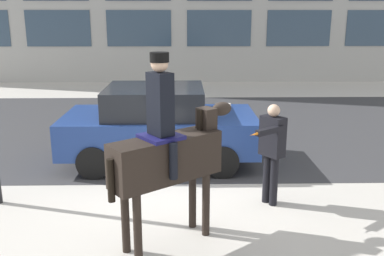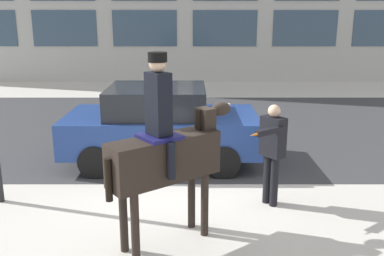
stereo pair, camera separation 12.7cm
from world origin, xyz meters
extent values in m
plane|color=beige|center=(0.00, 0.00, 0.00)|extent=(80.00, 80.00, 0.00)
cube|color=#38383A|center=(0.00, 4.75, 0.00)|extent=(24.66, 8.50, 0.01)
cube|color=#33475B|center=(-5.42, 12.83, 2.44)|extent=(2.89, 0.02, 1.59)
cube|color=#33475B|center=(-1.81, 12.83, 2.44)|extent=(2.89, 0.02, 1.59)
cube|color=#33475B|center=(1.81, 12.83, 2.44)|extent=(2.89, 0.02, 1.59)
cube|color=#33475B|center=(5.42, 12.83, 2.44)|extent=(2.89, 0.02, 1.59)
cube|color=#33475B|center=(9.04, 12.83, 2.44)|extent=(2.89, 0.02, 1.59)
cube|color=black|center=(-0.04, -1.59, 1.23)|extent=(1.51, 1.29, 0.59)
cylinder|color=black|center=(0.32, -1.12, 0.47)|extent=(0.11, 0.11, 0.94)
cylinder|color=black|center=(0.50, -1.37, 0.47)|extent=(0.11, 0.11, 0.94)
cylinder|color=black|center=(-0.58, -1.80, 0.47)|extent=(0.11, 0.11, 0.94)
cylinder|color=black|center=(-0.39, -2.05, 0.47)|extent=(0.11, 0.11, 0.94)
cube|color=black|center=(0.51, -1.17, 1.57)|extent=(0.31, 0.31, 0.50)
cube|color=black|center=(0.41, -1.24, 1.59)|extent=(0.08, 0.09, 0.45)
ellipsoid|color=black|center=(0.73, -1.00, 1.77)|extent=(0.38, 0.36, 0.20)
cube|color=silver|center=(0.81, -0.94, 1.79)|extent=(0.12, 0.11, 0.08)
cylinder|color=black|center=(-0.69, -2.08, 1.13)|extent=(0.09, 0.09, 0.55)
cube|color=#14144C|center=(-0.10, -1.63, 1.55)|extent=(0.66, 0.67, 0.05)
cube|color=black|center=(-0.10, -1.63, 1.98)|extent=(0.37, 0.39, 0.80)
sphere|color=#D1A889|center=(-0.10, -1.63, 2.49)|extent=(0.22, 0.22, 0.22)
cylinder|color=black|center=(-0.10, -1.63, 2.57)|extent=(0.24, 0.24, 0.12)
cylinder|color=black|center=(-0.26, -1.42, 1.29)|extent=(0.11, 0.11, 0.48)
cylinder|color=black|center=(0.06, -1.85, 1.29)|extent=(0.11, 0.11, 0.48)
cylinder|color=black|center=(1.67, -0.41, 0.42)|extent=(0.13, 0.13, 0.84)
cylinder|color=black|center=(1.58, -0.28, 0.42)|extent=(0.13, 0.13, 0.84)
cube|color=black|center=(1.62, -0.34, 1.17)|extent=(0.42, 0.45, 0.65)
sphere|color=#D1A889|center=(1.62, -0.34, 1.60)|extent=(0.20, 0.20, 0.20)
cube|color=black|center=(1.51, -0.65, 1.35)|extent=(0.49, 0.40, 0.09)
cone|color=orange|center=(1.23, -0.86, 1.35)|extent=(0.17, 0.14, 0.04)
cube|color=navy|center=(-0.31, 1.78, 0.69)|extent=(3.99, 2.00, 0.73)
cube|color=black|center=(-0.41, 1.78, 1.34)|extent=(1.99, 1.76, 0.57)
cylinder|color=black|center=(0.93, 0.86, 0.32)|extent=(0.65, 0.24, 0.65)
cylinder|color=black|center=(0.93, 2.70, 0.32)|extent=(0.65, 0.24, 0.65)
cylinder|color=black|center=(-1.54, 0.86, 0.32)|extent=(0.65, 0.24, 0.65)
cylinder|color=black|center=(-1.54, 2.70, 0.32)|extent=(0.65, 0.24, 0.65)
camera|label=1|loc=(0.20, -6.93, 3.09)|focal=40.00mm
camera|label=2|loc=(0.32, -6.93, 3.09)|focal=40.00mm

